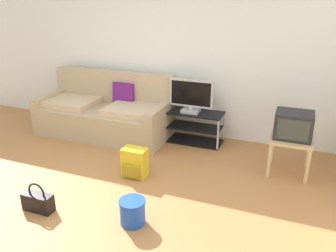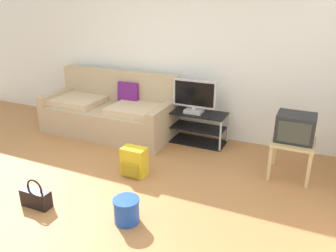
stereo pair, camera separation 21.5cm
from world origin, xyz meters
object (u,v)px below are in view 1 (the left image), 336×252
flat_tv (191,96)px  backpack (135,163)px  crt_tv (294,125)px  cleaning_bucket (132,211)px  side_table (291,144)px  tv_stand (191,126)px  handbag (38,201)px  couch (106,113)px

flat_tv → backpack: (-0.31, -1.29, -0.55)m
flat_tv → crt_tv: 1.55m
crt_tv → cleaning_bucket: 2.24m
side_table → backpack: 1.98m
flat_tv → side_table: flat_tv is taller
side_table → backpack: bearing=-155.8°
tv_stand → flat_tv: flat_tv is taller
flat_tv → side_table: 1.59m
flat_tv → crt_tv: size_ratio=1.49×
tv_stand → crt_tv: bearing=-18.2°
flat_tv → handbag: size_ratio=1.98×
crt_tv → tv_stand: bearing=161.8°
side_table → crt_tv: crt_tv is taller
couch → handbag: (0.46, -2.16, -0.24)m
couch → handbag: couch is taller
couch → handbag: bearing=-77.9°
couch → crt_tv: couch is taller
couch → tv_stand: (1.40, 0.19, -0.11)m
handbag → cleaning_bucket: 1.05m
crt_tv → handbag: crt_tv is taller
tv_stand → backpack: 1.35m
handbag → backpack: bearing=59.2°
handbag → couch: bearing=102.1°
couch → side_table: couch is taller
couch → flat_tv: 1.46m
tv_stand → side_table: size_ratio=1.95×
side_table → cleaning_bucket: 2.19m
flat_tv → side_table: size_ratio=1.33×
flat_tv → backpack: bearing=-103.7°
backpack → couch: bearing=114.3°
couch → side_table: (2.88, -0.31, 0.05)m
couch → cleaning_bucket: (1.50, -1.98, -0.21)m
crt_tv → couch: bearing=174.2°
couch → cleaning_bucket: size_ratio=7.94×
flat_tv → backpack: flat_tv is taller
tv_stand → crt_tv: (1.48, -0.49, 0.41)m
backpack → handbag: bearing=-140.7°
couch → backpack: 1.57m
crt_tv → handbag: size_ratio=1.33×
flat_tv → handbag: (-0.94, -2.33, -0.63)m
tv_stand → handbag: (-0.94, -2.35, -0.13)m
flat_tv → handbag: 2.59m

